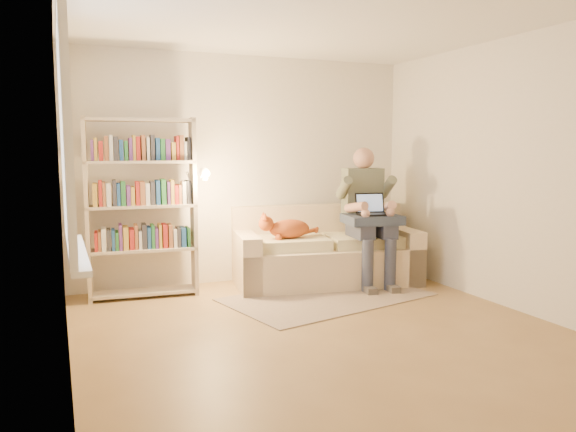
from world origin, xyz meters
name	(u,v)px	position (x,y,z in m)	size (l,w,h in m)	color
floor	(331,337)	(0.00, 0.00, 0.00)	(4.50, 4.50, 0.00)	olive
ceiling	(334,10)	(0.00, 0.00, 2.60)	(4.00, 4.50, 0.02)	white
wall_left	(62,186)	(-2.00, 0.00, 1.30)	(0.02, 4.50, 2.60)	silver
wall_right	(525,175)	(2.00, 0.00, 1.30)	(0.02, 4.50, 2.60)	silver
wall_back	(245,170)	(0.00, 2.25, 1.30)	(4.00, 0.02, 2.60)	silver
wall_front	(573,206)	(0.00, -2.25, 1.30)	(4.00, 0.02, 2.60)	silver
window	(69,173)	(-1.95, 0.20, 1.38)	(0.12, 1.52, 1.69)	white
sofa	(325,255)	(0.79, 1.74, 0.32)	(2.18, 1.24, 0.88)	beige
person	(367,209)	(1.21, 1.52, 0.87)	(0.54, 0.76, 1.55)	#676E59
cat	(285,228)	(0.28, 1.69, 0.67)	(0.73, 0.32, 0.26)	#D06128
blanket	(376,219)	(1.23, 1.35, 0.76)	(0.59, 0.49, 0.10)	#2B364B
laptop	(376,209)	(1.23, 1.36, 0.88)	(0.37, 0.33, 0.30)	black
bookshelf	(142,199)	(-1.22, 1.90, 1.03)	(1.23, 0.43, 1.86)	#C7B597
rug	(327,297)	(0.53, 1.13, 0.01)	(2.05, 1.21, 0.01)	gray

